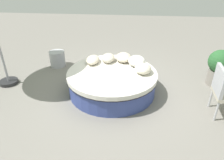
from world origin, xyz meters
TOP-DOWN VIEW (x-y plane):
  - ground_plane at (0.00, 0.00)m, footprint 16.00×16.00m
  - round_bed at (0.00, 0.00)m, footprint 1.99×1.99m
  - throw_pillow_0 at (-0.04, 0.67)m, footprint 0.43×0.36m
  - throw_pillow_1 at (-0.41, 0.54)m, footprint 0.45×0.39m
  - throw_pillow_2 at (-0.63, 0.22)m, footprint 0.48×0.37m
  - throw_pillow_3 at (-0.57, -0.15)m, footprint 0.46×0.32m
  - throw_pillow_4 at (-0.45, -0.50)m, footprint 0.50×0.30m
  - patio_chair at (0.61, 2.14)m, footprint 0.55×0.53m
  - planter at (-0.57, 2.45)m, footprint 0.53×0.53m
  - side_table at (-1.22, -1.67)m, footprint 0.42×0.42m

SIDE VIEW (x-z plane):
  - ground_plane at x=0.00m, z-range 0.00..0.00m
  - side_table at x=-1.22m, z-range 0.00..0.43m
  - round_bed at x=0.00m, z-range 0.01..0.50m
  - planter at x=-0.57m, z-range 0.05..0.92m
  - patio_chair at x=0.61m, z-range 0.07..1.05m
  - throw_pillow_4 at x=-0.45m, z-range 0.50..0.65m
  - throw_pillow_3 at x=-0.57m, z-range 0.50..0.67m
  - throw_pillow_2 at x=-0.63m, z-range 0.50..0.68m
  - throw_pillow_0 at x=-0.04m, z-range 0.50..0.69m
  - throw_pillow_1 at x=-0.41m, z-range 0.50..0.72m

